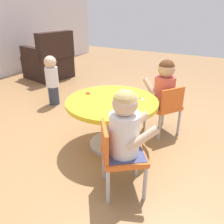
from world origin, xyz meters
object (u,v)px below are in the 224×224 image
Objects in this scene: seated_child_left at (125,126)px; toddler_standing at (52,79)px; craft_table at (112,112)px; child_chair_left at (119,155)px; armchair_dark at (49,61)px; seated_child_right at (165,85)px; child_chair_right at (165,107)px; rolling_pin at (124,100)px; craft_scissors at (137,98)px.

seated_child_left is 1.88m from toddler_standing.
craft_table is 1.58× the size of child_chair_left.
craft_table is at bearing -125.08° from armchair_dark.
craft_table is 0.63m from seated_child_right.
toddler_standing is at bearing 87.91° from child_chair_right.
seated_child_right is (0.98, 0.03, 0.00)m from seated_child_left.
craft_table is 1.26× the size of toddler_standing.
toddler_standing is (0.06, 1.58, 0.05)m from child_chair_right.
child_chair_right is 0.63× the size of armchair_dark.
child_chair_left is 2.36× the size of rolling_pin.
toddler_standing is at bearing 55.91° from child_chair_left.
child_chair_left is 1.03m from seated_child_right.
craft_table is at bearing 33.17° from child_chair_left.
armchair_dark is (1.99, 2.51, -0.22)m from seated_child_left.
rolling_pin is at bearing -112.26° from toddler_standing.
toddler_standing is 1.45m from rolling_pin.
armchair_dark reaches higher than craft_scissors.
seated_child_left is 0.53m from rolling_pin.
rolling_pin is (-0.51, 0.21, -0.03)m from seated_child_right.
armchair_dark reaches higher than seated_child_left.
toddler_standing is at bearing 66.06° from craft_table.
armchair_dark is at bearing 67.76° from child_chair_right.
rolling_pin is at bearing 153.67° from child_chair_right.
craft_table is 3.72× the size of rolling_pin.
seated_child_left and seated_child_right have the same top height.
craft_table is at bearing -113.94° from toddler_standing.
child_chair_right is at bearing -0.25° from seated_child_left.
armchair_dark is (1.03, 2.51, 0.00)m from child_chair_right.
armchair_dark is at bearing 59.87° from craft_scissors.
armchair_dark is (2.01, 2.48, 0.00)m from child_chair_left.
child_chair_left is 1.05× the size of seated_child_left.
craft_table is at bearing 146.41° from seated_child_right.
rolling_pin reaches higher than craft_table.
toddler_standing reaches higher than child_chair_right.
armchair_dark is 2.69m from craft_scissors.
seated_child_right is 0.38m from craft_scissors.
toddler_standing is at bearing 67.74° from rolling_pin.
child_chair_right reaches higher than rolling_pin.
seated_child_right is at bearing 55.91° from child_chair_right.
seated_child_right is 3.61× the size of craft_scissors.
rolling_pin reaches higher than craft_scissors.
child_chair_left is at bearing 126.46° from seated_child_left.
child_chair_left is (-0.51, -0.33, -0.05)m from craft_table.
child_chair_left is at bearing -166.93° from craft_scissors.
child_chair_left is at bearing 179.82° from seated_child_right.
craft_scissors is (0.16, -0.18, 0.12)m from craft_table.
seated_child_left is 0.98m from seated_child_right.
child_chair_right is 1.58m from toddler_standing.
craft_scissors reaches higher than craft_table.
seated_child_left is 0.95× the size of child_chair_right.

